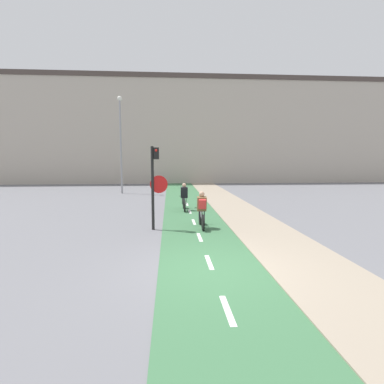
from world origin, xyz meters
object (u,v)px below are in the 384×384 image
object	(u,v)px
cyclist_near	(202,210)
cyclist_far	(184,198)
traffic_light_pole	(155,179)
street_lamp_far	(121,135)

from	to	relation	value
cyclist_near	cyclist_far	bearing A→B (deg)	96.93
traffic_light_pole	cyclist_near	world-z (taller)	traffic_light_pole
street_lamp_far	cyclist_far	bearing A→B (deg)	-61.18
cyclist_near	cyclist_far	xyz separation A→B (m)	(-0.49, 4.05, -0.04)
street_lamp_far	cyclist_far	size ratio (longest dim) A/B	4.42
traffic_light_pole	cyclist_far	bearing A→B (deg)	72.54
cyclist_near	cyclist_far	world-z (taller)	cyclist_near
traffic_light_pole	street_lamp_far	world-z (taller)	street_lamp_far
street_lamp_far	cyclist_near	size ratio (longest dim) A/B	4.37
traffic_light_pole	street_lamp_far	size ratio (longest dim) A/B	0.43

